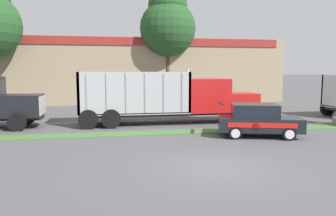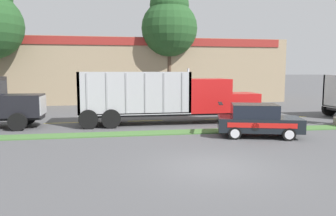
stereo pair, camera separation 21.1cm
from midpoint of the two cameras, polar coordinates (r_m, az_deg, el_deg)
ground_plane at (r=11.81m, az=7.82°, el=-10.18°), size 600.00×600.00×0.00m
grass_verge at (r=18.04m, az=1.22°, el=-4.23°), size 120.00×1.26×0.06m
centre_line_3 at (r=22.46m, az=-18.14°, el=-2.51°), size 2.40×0.14×0.01m
centre_line_4 at (r=22.37m, az=-4.30°, el=-2.24°), size 2.40×0.14×0.01m
centre_line_5 at (r=23.56m, az=8.88°, el=-1.86°), size 2.40×0.14×0.01m
centre_line_6 at (r=25.84m, az=20.26°, el=-1.45°), size 2.40×0.14×0.01m
dump_truck_mid at (r=21.28m, az=2.67°, el=1.54°), size 11.53×2.81×3.54m
rally_car at (r=17.50m, az=15.02°, el=-2.02°), size 4.53×3.00×1.72m
store_building_backdrop at (r=39.30m, az=-11.66°, el=6.33°), size 39.43×12.10×6.79m
tree_behind_centre at (r=34.22m, az=-0.24°, el=14.61°), size 5.67×5.67×11.94m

